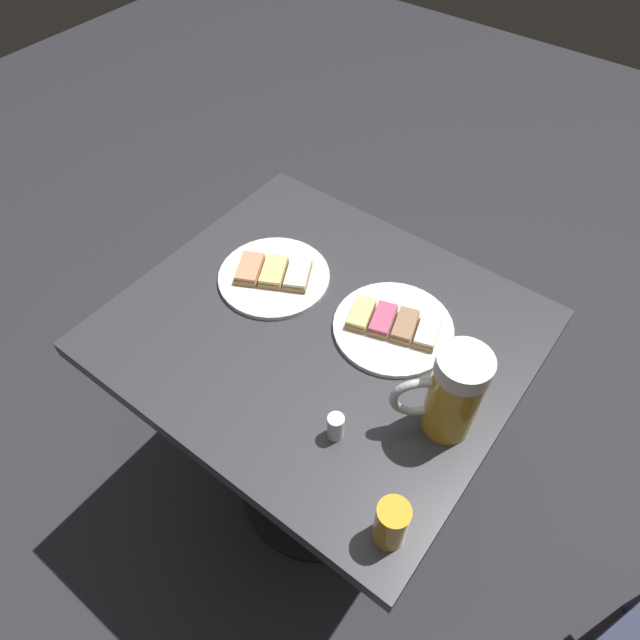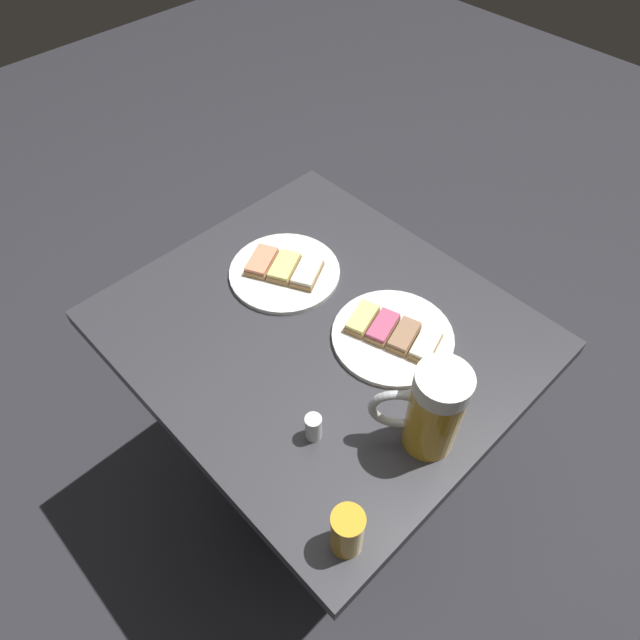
% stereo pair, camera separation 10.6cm
% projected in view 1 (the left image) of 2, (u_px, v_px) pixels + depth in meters
% --- Properties ---
extents(ground_plane, '(6.00, 6.00, 0.00)m').
position_uv_depth(ground_plane, '(320.00, 483.00, 1.61)').
color(ground_plane, '#28282D').
extents(cafe_table, '(0.74, 0.66, 0.70)m').
position_uv_depth(cafe_table, '(320.00, 376.00, 1.20)').
color(cafe_table, black).
rests_on(cafe_table, ground_plane).
extents(plate_near, '(0.23, 0.23, 0.03)m').
position_uv_depth(plate_near, '(393.00, 326.00, 1.06)').
color(plate_near, white).
rests_on(plate_near, cafe_table).
extents(plate_far, '(0.23, 0.23, 0.03)m').
position_uv_depth(plate_far, '(274.00, 275.00, 1.15)').
color(plate_far, white).
rests_on(plate_far, cafe_table).
extents(beer_mug, '(0.13, 0.11, 0.18)m').
position_uv_depth(beer_mug, '(452.00, 394.00, 0.87)').
color(beer_mug, gold).
rests_on(beer_mug, cafe_table).
extents(beer_glass_small, '(0.05, 0.05, 0.09)m').
position_uv_depth(beer_glass_small, '(391.00, 524.00, 0.79)').
color(beer_glass_small, gold).
rests_on(beer_glass_small, cafe_table).
extents(salt_shaker, '(0.03, 0.03, 0.05)m').
position_uv_depth(salt_shaker, '(336.00, 427.00, 0.91)').
color(salt_shaker, silver).
rests_on(salt_shaker, cafe_table).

